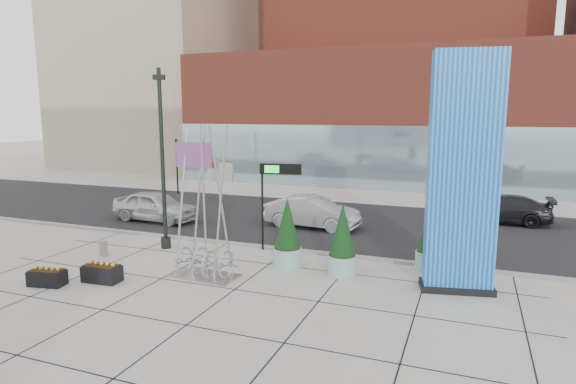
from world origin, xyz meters
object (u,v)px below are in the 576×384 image
(lamp_post, at_px, (163,177))
(public_art_sculpture, at_px, (205,238))
(concrete_bollard, at_px, (103,248))
(car_silver_mid, at_px, (312,212))
(overhead_street_sign, at_px, (276,177))
(blue_pylon, at_px, (463,178))
(car_white_west, at_px, (155,206))

(lamp_post, relative_size, public_art_sculpture, 1.40)
(concrete_bollard, bearing_deg, car_silver_mid, 50.18)
(public_art_sculpture, distance_m, concrete_bollard, 5.57)
(car_silver_mid, bearing_deg, lamp_post, 146.01)
(concrete_bollard, distance_m, overhead_street_sign, 7.90)
(public_art_sculpture, distance_m, overhead_street_sign, 4.56)
(blue_pylon, xyz_separation_m, concrete_bollard, (-14.07, -1.15, -3.52))
(public_art_sculpture, height_order, car_silver_mid, public_art_sculpture)
(public_art_sculpture, distance_m, car_silver_mid, 8.83)
(blue_pylon, relative_size, concrete_bollard, 12.23)
(lamp_post, xyz_separation_m, public_art_sculpture, (3.64, -2.70, -1.74))
(blue_pylon, bearing_deg, concrete_bollard, 173.03)
(blue_pylon, relative_size, overhead_street_sign, 2.08)
(blue_pylon, distance_m, car_white_west, 17.15)
(lamp_post, relative_size, car_silver_mid, 1.57)
(car_white_west, bearing_deg, public_art_sculpture, -130.85)
(lamp_post, xyz_separation_m, concrete_bollard, (-1.76, -1.95, -2.89))
(car_silver_mid, bearing_deg, car_white_west, 105.90)
(public_art_sculpture, xyz_separation_m, overhead_street_sign, (1.16, 4.02, 1.81))
(overhead_street_sign, xyz_separation_m, car_silver_mid, (0.08, 4.70, -2.46))
(concrete_bollard, xyz_separation_m, car_silver_mid, (6.64, 7.97, 0.50))
(blue_pylon, distance_m, concrete_bollard, 14.55)
(concrete_bollard, height_order, car_silver_mid, car_silver_mid)
(blue_pylon, xyz_separation_m, public_art_sculpture, (-8.67, -1.90, -2.38))
(lamp_post, height_order, concrete_bollard, lamp_post)
(concrete_bollard, bearing_deg, public_art_sculpture, -7.97)
(public_art_sculpture, height_order, overhead_street_sign, public_art_sculpture)
(blue_pylon, distance_m, public_art_sculpture, 9.19)
(blue_pylon, distance_m, overhead_street_sign, 7.83)
(blue_pylon, bearing_deg, overhead_street_sign, 152.64)
(concrete_bollard, xyz_separation_m, car_white_west, (-2.00, 6.31, 0.51))
(lamp_post, height_order, car_white_west, lamp_post)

